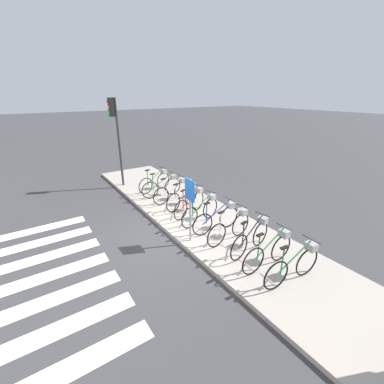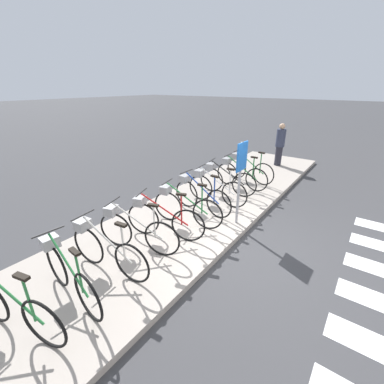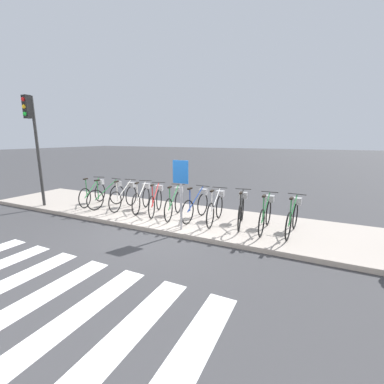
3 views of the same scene
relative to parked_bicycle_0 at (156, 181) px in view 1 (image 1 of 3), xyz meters
name	(u,v)px [view 1 (image 1 of 3)]	position (x,y,z in m)	size (l,w,h in m)	color
ground_plane	(169,236)	(3.50, -1.31, -0.57)	(120.00, 120.00, 0.00)	#38383A
sidewalk	(206,222)	(3.50, 0.09, -0.51)	(14.75, 2.81, 0.12)	#9E9389
parked_bicycle_0	(156,181)	(0.00, 0.00, 0.00)	(0.56, 1.65, 1.04)	black
parked_bicycle_1	(164,186)	(0.75, -0.04, 0.00)	(0.46, 1.69, 1.04)	black
parked_bicycle_2	(173,190)	(1.44, 0.03, 0.00)	(0.46, 1.68, 1.04)	black
parked_bicycle_3	(184,196)	(2.13, 0.09, 0.00)	(0.63, 1.63, 1.04)	black
parked_bicycle_4	(191,202)	(2.77, -0.02, 0.00)	(0.69, 1.60, 1.04)	black
parked_bicycle_5	(202,209)	(3.48, -0.05, 0.00)	(0.51, 1.67, 1.04)	black
parked_bicycle_6	(218,217)	(4.21, 0.03, 0.00)	(0.46, 1.69, 1.04)	black
parked_bicycle_7	(231,226)	(4.85, -0.01, 0.00)	(0.46, 1.69, 1.04)	black
parked_bicycle_8	(252,236)	(5.58, 0.08, 0.00)	(0.48, 1.67, 1.04)	black
parked_bicycle_9	(271,250)	(6.28, -0.03, 0.00)	(0.46, 1.69, 1.04)	black
parked_bicycle_10	(295,264)	(6.95, 0.00, 0.00)	(0.46, 1.69, 1.04)	black
traffic_light	(115,125)	(-1.52, -1.07, 2.29)	(0.24, 0.40, 3.83)	#2D2D2D
sign_post	(190,200)	(4.23, -1.02, 0.83)	(0.44, 0.07, 1.87)	#99999E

